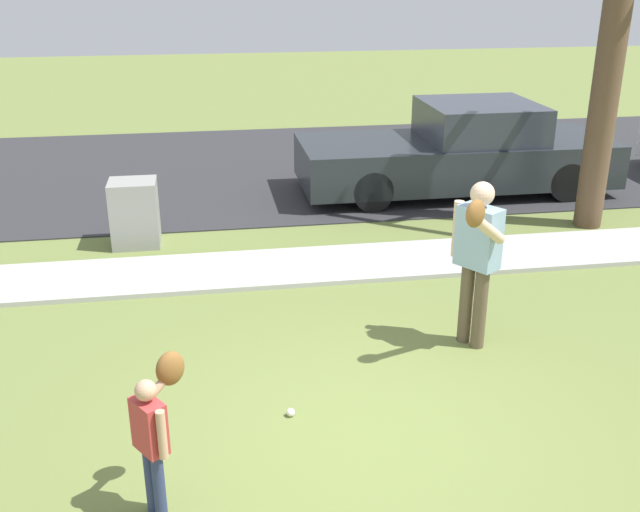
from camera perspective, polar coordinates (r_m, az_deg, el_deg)
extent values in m
plane|color=olive|center=(9.38, -1.20, -1.19)|extent=(48.00, 48.00, 0.00)
cube|color=#B2B2AD|center=(9.46, -1.29, -0.79)|extent=(36.00, 1.20, 0.06)
cube|color=#2D2D30|center=(14.18, -4.15, 6.83)|extent=(36.00, 6.80, 0.02)
cylinder|color=brown|center=(7.58, 12.23, -3.96)|extent=(0.14, 0.14, 0.86)
cylinder|color=brown|center=(7.67, 11.20, -3.57)|extent=(0.14, 0.14, 0.86)
cube|color=#8CADC6|center=(7.34, 12.15, 1.43)|extent=(0.42, 0.47, 0.61)
sphere|color=beige|center=(7.21, 12.42, 4.71)|extent=(0.23, 0.23, 0.23)
cylinder|color=beige|center=(6.93, 12.76, 2.08)|extent=(0.50, 0.38, 0.41)
ellipsoid|color=brown|center=(6.71, 11.91, 3.22)|extent=(0.26, 0.24, 0.26)
cylinder|color=beige|center=(7.48, 10.56, 2.07)|extent=(0.10, 0.10, 0.58)
cylinder|color=navy|center=(5.57, -12.92, -16.35)|extent=(0.09, 0.09, 0.55)
cylinder|color=navy|center=(5.50, -12.32, -16.91)|extent=(0.09, 0.09, 0.55)
cube|color=#B73838|center=(5.26, -13.04, -12.64)|extent=(0.27, 0.30, 0.39)
sphere|color=tan|center=(5.11, -13.31, -10.06)|extent=(0.15, 0.15, 0.15)
cylinder|color=tan|center=(5.37, -12.55, -10.04)|extent=(0.31, 0.24, 0.26)
ellipsoid|color=brown|center=(5.36, -11.48, -8.50)|extent=(0.26, 0.24, 0.26)
cylinder|color=tan|center=(5.14, -12.10, -13.34)|extent=(0.06, 0.06, 0.36)
sphere|color=white|center=(6.53, -2.28, -11.97)|extent=(0.07, 0.07, 0.07)
cube|color=gray|center=(10.42, -14.10, 3.22)|extent=(0.63, 0.56, 0.91)
cylinder|color=brown|center=(11.16, 21.78, 16.11)|extent=(0.39, 0.39, 5.68)
cube|color=#23282D|center=(12.74, 10.33, 7.30)|extent=(5.20, 1.95, 0.70)
cube|color=#2D333D|center=(12.73, 12.22, 10.16)|extent=(1.82, 1.79, 0.60)
cylinder|color=black|center=(11.55, 4.06, 5.03)|extent=(0.64, 0.22, 0.64)
cylinder|color=black|center=(13.17, 2.35, 7.19)|extent=(0.64, 0.22, 0.64)
cylinder|color=black|center=(12.66, 18.48, 5.47)|extent=(0.64, 0.22, 0.64)
cylinder|color=black|center=(14.16, 15.35, 7.47)|extent=(0.64, 0.22, 0.64)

